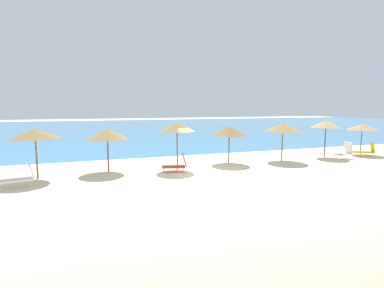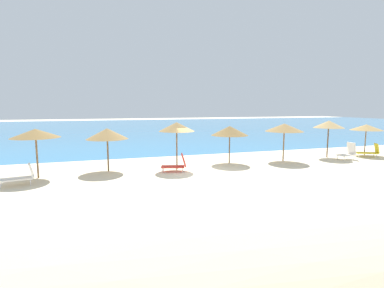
{
  "view_description": "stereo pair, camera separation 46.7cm",
  "coord_description": "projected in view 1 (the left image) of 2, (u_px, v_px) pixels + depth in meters",
  "views": [
    {
      "loc": [
        -5.89,
        -14.98,
        3.71
      ],
      "look_at": [
        0.06,
        2.07,
        1.39
      ],
      "focal_mm": 27.03,
      "sensor_mm": 36.0,
      "label": 1
    },
    {
      "loc": [
        -5.44,
        -15.13,
        3.71
      ],
      "look_at": [
        0.06,
        2.07,
        1.39
      ],
      "focal_mm": 27.03,
      "sensor_mm": 36.0,
      "label": 2
    }
  ],
  "objects": [
    {
      "name": "lounge_chair_4",
      "position": [
        177.0,
        165.0,
        16.59
      ],
      "size": [
        1.54,
        0.98,
        1.06
      ],
      "rotation": [
        0.0,
        0.0,
        1.28
      ],
      "color": "red",
      "rests_on": "ground_plane"
    },
    {
      "name": "sea_water",
      "position": [
        126.0,
        128.0,
        51.66
      ],
      "size": [
        160.0,
        63.42,
        0.01
      ],
      "primitive_type": "cube",
      "color": "teal",
      "rests_on": "ground_plane"
    },
    {
      "name": "ground_plane",
      "position": [
        203.0,
        173.0,
        16.42
      ],
      "size": [
        160.0,
        160.0,
        0.0
      ],
      "primitive_type": "plane",
      "color": "beige"
    },
    {
      "name": "beach_umbrella_6",
      "position": [
        326.0,
        124.0,
        21.4
      ],
      "size": [
        2.17,
        2.17,
        2.72
      ],
      "color": "brown",
      "rests_on": "ground_plane"
    },
    {
      "name": "beach_umbrella_4",
      "position": [
        229.0,
        131.0,
        18.99
      ],
      "size": [
        2.43,
        2.43,
        2.48
      ],
      "color": "brown",
      "rests_on": "ground_plane"
    },
    {
      "name": "beach_umbrella_2",
      "position": [
        107.0,
        134.0,
        16.45
      ],
      "size": [
        2.38,
        2.38,
        2.5
      ],
      "color": "brown",
      "rests_on": "ground_plane"
    },
    {
      "name": "lounge_chair_2",
      "position": [
        366.0,
        151.0,
        21.84
      ],
      "size": [
        1.61,
        1.23,
        1.03
      ],
      "rotation": [
        0.0,
        0.0,
        1.08
      ],
      "color": "yellow",
      "rests_on": "ground_plane"
    },
    {
      "name": "dune_ridge",
      "position": [
        366.0,
        215.0,
        7.63
      ],
      "size": [
        38.52,
        10.17,
        1.76
      ],
      "primitive_type": "ellipsoid",
      "rotation": [
        0.0,
        0.0,
        -0.09
      ],
      "color": "beige",
      "rests_on": "ground_plane"
    },
    {
      "name": "beach_umbrella_5",
      "position": [
        283.0,
        127.0,
        19.86
      ],
      "size": [
        2.59,
        2.59,
        2.59
      ],
      "color": "brown",
      "rests_on": "ground_plane"
    },
    {
      "name": "lounge_chair_0",
      "position": [
        345.0,
        152.0,
        20.82
      ],
      "size": [
        1.38,
        0.81,
        1.2
      ],
      "rotation": [
        0.0,
        0.0,
        1.72
      ],
      "color": "white",
      "rests_on": "ground_plane"
    },
    {
      "name": "beach_umbrella_3",
      "position": [
        177.0,
        127.0,
        17.12
      ],
      "size": [
        2.15,
        2.15,
        2.82
      ],
      "color": "brown",
      "rests_on": "ground_plane"
    },
    {
      "name": "beach_umbrella_1",
      "position": [
        35.0,
        134.0,
        14.71
      ],
      "size": [
        2.43,
        2.43,
        2.59
      ],
      "color": "brown",
      "rests_on": "ground_plane"
    },
    {
      "name": "beach_umbrella_7",
      "position": [
        362.0,
        127.0,
        22.64
      ],
      "size": [
        2.34,
        2.34,
        2.38
      ],
      "color": "brown",
      "rests_on": "ground_plane"
    },
    {
      "name": "lounge_chair_1",
      "position": [
        20.0,
        178.0,
        13.44
      ],
      "size": [
        1.58,
        0.92,
        1.03
      ],
      "rotation": [
        0.0,
        0.0,
        1.76
      ],
      "color": "white",
      "rests_on": "ground_plane"
    }
  ]
}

